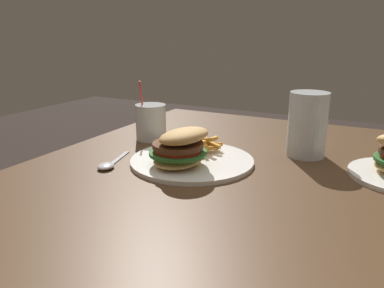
{
  "coord_description": "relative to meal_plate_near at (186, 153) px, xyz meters",
  "views": [
    {
      "loc": [
        0.7,
        0.2,
        1.0
      ],
      "look_at": [
        -0.06,
        -0.18,
        0.75
      ],
      "focal_mm": 35.0,
      "sensor_mm": 36.0,
      "label": 1
    }
  ],
  "objects": [
    {
      "name": "spoon",
      "position": [
        0.09,
        -0.16,
        -0.03
      ],
      "size": [
        0.15,
        0.06,
        0.01
      ],
      "rotation": [
        0.0,
        0.0,
        0.25
      ],
      "color": "silver",
      "rests_on": "dining_table"
    },
    {
      "name": "juice_glass",
      "position": [
        -0.16,
        -0.2,
        0.02
      ],
      "size": [
        0.09,
        0.09,
        0.17
      ],
      "color": "silver",
      "rests_on": "dining_table"
    },
    {
      "name": "dining_table",
      "position": [
        0.03,
        0.18,
        -0.15
      ],
      "size": [
        1.23,
        1.09,
        0.7
      ],
      "color": "#4C331E",
      "rests_on": "ground_plane"
    },
    {
      "name": "beer_glass",
      "position": [
        -0.21,
        0.23,
        0.04
      ],
      "size": [
        0.1,
        0.1,
        0.16
      ],
      "color": "silver",
      "rests_on": "dining_table"
    },
    {
      "name": "meal_plate_near",
      "position": [
        0.0,
        0.0,
        0.0
      ],
      "size": [
        0.3,
        0.29,
        0.11
      ],
      "color": "white",
      "rests_on": "dining_table"
    }
  ]
}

